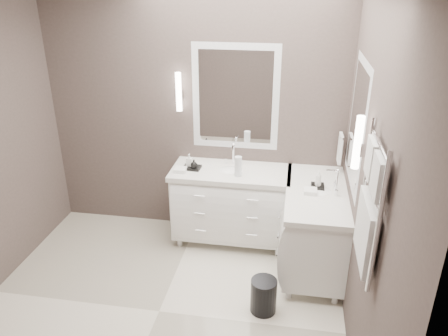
% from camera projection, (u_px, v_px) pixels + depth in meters
% --- Properties ---
extents(floor, '(3.20, 3.00, 0.01)m').
position_uv_depth(floor, '(159.00, 312.00, 3.84)').
color(floor, white).
rests_on(floor, ground).
extents(wall_back, '(3.20, 0.01, 2.70)m').
position_uv_depth(wall_back, '(193.00, 114.00, 4.64)').
color(wall_back, '#4B3F3C').
rests_on(wall_back, floor).
extents(wall_front, '(3.20, 0.01, 2.70)m').
position_uv_depth(wall_front, '(39.00, 313.00, 1.93)').
color(wall_front, '#4B3F3C').
rests_on(wall_front, floor).
extents(wall_right, '(0.01, 3.00, 2.70)m').
position_uv_depth(wall_right, '(369.00, 188.00, 3.04)').
color(wall_right, '#4B3F3C').
rests_on(wall_right, floor).
extents(vanity_back, '(1.24, 0.59, 0.97)m').
position_uv_depth(vanity_back, '(231.00, 201.00, 4.67)').
color(vanity_back, white).
rests_on(vanity_back, floor).
extents(vanity_right, '(0.59, 1.24, 0.97)m').
position_uv_depth(vanity_right, '(314.00, 224.00, 4.25)').
color(vanity_right, white).
rests_on(vanity_right, floor).
extents(mirror_back, '(0.90, 0.02, 1.10)m').
position_uv_depth(mirror_back, '(235.00, 98.00, 4.47)').
color(mirror_back, white).
rests_on(mirror_back, wall_back).
extents(mirror_right, '(0.02, 0.90, 1.10)m').
position_uv_depth(mirror_right, '(357.00, 124.00, 3.68)').
color(mirror_right, white).
rests_on(mirror_right, wall_right).
extents(sconce_back, '(0.06, 0.06, 0.40)m').
position_uv_depth(sconce_back, '(179.00, 93.00, 4.49)').
color(sconce_back, white).
rests_on(sconce_back, wall_back).
extents(sconce_right, '(0.06, 0.06, 0.40)m').
position_uv_depth(sconce_right, '(358.00, 144.00, 3.15)').
color(sconce_right, white).
rests_on(sconce_right, wall_right).
extents(towel_bar_corner, '(0.03, 0.22, 0.30)m').
position_uv_depth(towel_bar_corner, '(340.00, 148.00, 4.37)').
color(towel_bar_corner, white).
rests_on(towel_bar_corner, wall_right).
extents(towel_ladder, '(0.06, 0.58, 0.90)m').
position_uv_depth(towel_ladder, '(369.00, 210.00, 2.67)').
color(towel_ladder, white).
rests_on(towel_ladder, wall_right).
extents(waste_bin, '(0.24, 0.24, 0.32)m').
position_uv_depth(waste_bin, '(263.00, 296.00, 3.79)').
color(waste_bin, black).
rests_on(waste_bin, floor).
extents(amenity_tray_back, '(0.19, 0.15, 0.03)m').
position_uv_depth(amenity_tray_back, '(192.00, 168.00, 4.55)').
color(amenity_tray_back, black).
rests_on(amenity_tray_back, vanity_back).
extents(amenity_tray_right, '(0.12, 0.16, 0.02)m').
position_uv_depth(amenity_tray_right, '(318.00, 187.00, 4.15)').
color(amenity_tray_right, black).
rests_on(amenity_tray_right, vanity_right).
extents(water_bottle, '(0.08, 0.08, 0.21)m').
position_uv_depth(water_bottle, '(238.00, 166.00, 4.35)').
color(water_bottle, silver).
rests_on(water_bottle, vanity_back).
extents(soap_bottle_a, '(0.07, 0.07, 0.13)m').
position_uv_depth(soap_bottle_a, '(189.00, 160.00, 4.54)').
color(soap_bottle_a, white).
rests_on(soap_bottle_a, amenity_tray_back).
extents(soap_bottle_b, '(0.09, 0.09, 0.09)m').
position_uv_depth(soap_bottle_b, '(194.00, 164.00, 4.49)').
color(soap_bottle_b, black).
rests_on(soap_bottle_b, amenity_tray_back).
extents(soap_bottle_c, '(0.07, 0.07, 0.15)m').
position_uv_depth(soap_bottle_c, '(318.00, 178.00, 4.11)').
color(soap_bottle_c, white).
rests_on(soap_bottle_c, amenity_tray_right).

